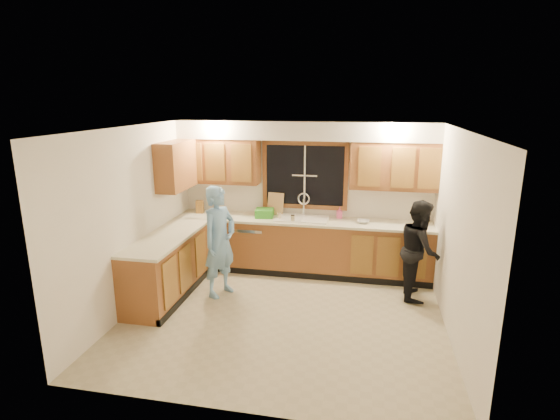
# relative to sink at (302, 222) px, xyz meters

# --- Properties ---
(floor) EXTENTS (4.20, 4.20, 0.00)m
(floor) POSITION_rel_sink_xyz_m (0.00, -1.60, -0.86)
(floor) COLOR #B7AC8D
(floor) RESTS_ON ground
(ceiling) EXTENTS (4.20, 4.20, 0.00)m
(ceiling) POSITION_rel_sink_xyz_m (0.00, -1.60, 1.64)
(ceiling) COLOR silver
(wall_back) EXTENTS (4.20, 0.00, 4.20)m
(wall_back) POSITION_rel_sink_xyz_m (0.00, 0.30, 0.39)
(wall_back) COLOR white
(wall_back) RESTS_ON ground
(wall_left) EXTENTS (0.00, 3.80, 3.80)m
(wall_left) POSITION_rel_sink_xyz_m (-2.10, -1.60, 0.39)
(wall_left) COLOR white
(wall_left) RESTS_ON ground
(wall_right) EXTENTS (0.00, 3.80, 3.80)m
(wall_right) POSITION_rel_sink_xyz_m (2.10, -1.60, 0.39)
(wall_right) COLOR white
(wall_right) RESTS_ON ground
(base_cabinets_back) EXTENTS (4.20, 0.60, 0.88)m
(base_cabinets_back) POSITION_rel_sink_xyz_m (0.00, -0.00, -0.42)
(base_cabinets_back) COLOR brown
(base_cabinets_back) RESTS_ON ground
(base_cabinets_left) EXTENTS (0.60, 1.90, 0.88)m
(base_cabinets_left) POSITION_rel_sink_xyz_m (-1.80, -1.25, -0.42)
(base_cabinets_left) COLOR brown
(base_cabinets_left) RESTS_ON ground
(countertop_back) EXTENTS (4.20, 0.63, 0.04)m
(countertop_back) POSITION_rel_sink_xyz_m (0.00, -0.02, 0.04)
(countertop_back) COLOR beige
(countertop_back) RESTS_ON base_cabinets_back
(countertop_left) EXTENTS (0.63, 1.90, 0.04)m
(countertop_left) POSITION_rel_sink_xyz_m (-1.79, -1.25, 0.04)
(countertop_left) COLOR beige
(countertop_left) RESTS_ON base_cabinets_left
(upper_cabinets_left) EXTENTS (1.35, 0.33, 0.75)m
(upper_cabinets_left) POSITION_rel_sink_xyz_m (-1.43, 0.13, 0.96)
(upper_cabinets_left) COLOR brown
(upper_cabinets_left) RESTS_ON wall_back
(upper_cabinets_right) EXTENTS (1.35, 0.33, 0.75)m
(upper_cabinets_right) POSITION_rel_sink_xyz_m (1.43, 0.13, 0.96)
(upper_cabinets_right) COLOR brown
(upper_cabinets_right) RESTS_ON wall_back
(upper_cabinets_return) EXTENTS (0.33, 0.90, 0.75)m
(upper_cabinets_return) POSITION_rel_sink_xyz_m (-1.94, -0.48, 0.96)
(upper_cabinets_return) COLOR brown
(upper_cabinets_return) RESTS_ON wall_left
(soffit) EXTENTS (4.20, 0.35, 0.30)m
(soffit) POSITION_rel_sink_xyz_m (0.00, 0.12, 1.49)
(soffit) COLOR silver
(soffit) RESTS_ON wall_back
(window_frame) EXTENTS (1.44, 0.03, 1.14)m
(window_frame) POSITION_rel_sink_xyz_m (0.00, 0.29, 0.74)
(window_frame) COLOR black
(window_frame) RESTS_ON wall_back
(sink) EXTENTS (0.86, 0.52, 0.57)m
(sink) POSITION_rel_sink_xyz_m (0.00, 0.00, 0.00)
(sink) COLOR white
(sink) RESTS_ON countertop_back
(dishwasher) EXTENTS (0.60, 0.56, 0.82)m
(dishwasher) POSITION_rel_sink_xyz_m (-0.85, -0.01, -0.45)
(dishwasher) COLOR white
(dishwasher) RESTS_ON floor
(stove) EXTENTS (0.58, 0.75, 0.90)m
(stove) POSITION_rel_sink_xyz_m (-1.80, -1.82, -0.41)
(stove) COLOR white
(stove) RESTS_ON floor
(man) EXTENTS (0.61, 0.71, 1.65)m
(man) POSITION_rel_sink_xyz_m (-1.05, -1.09, -0.04)
(man) COLOR #76ABDF
(man) RESTS_ON floor
(woman) EXTENTS (0.56, 0.71, 1.46)m
(woman) POSITION_rel_sink_xyz_m (1.81, -0.61, -0.14)
(woman) COLOR black
(woman) RESTS_ON floor
(knife_block) EXTENTS (0.13, 0.12, 0.22)m
(knife_block) POSITION_rel_sink_xyz_m (-1.79, 0.05, 0.17)
(knife_block) COLOR #9E6B2B
(knife_block) RESTS_ON countertop_back
(cutting_board) EXTENTS (0.29, 0.14, 0.37)m
(cutting_board) POSITION_rel_sink_xyz_m (-0.49, 0.22, 0.24)
(cutting_board) COLOR tan
(cutting_board) RESTS_ON countertop_back
(dish_crate) EXTENTS (0.33, 0.31, 0.14)m
(dish_crate) POSITION_rel_sink_xyz_m (-0.63, 0.01, 0.12)
(dish_crate) COLOR green
(dish_crate) RESTS_ON countertop_back
(soap_bottle) EXTENTS (0.10, 0.11, 0.19)m
(soap_bottle) POSITION_rel_sink_xyz_m (0.60, 0.18, 0.15)
(soap_bottle) COLOR #EE5A9A
(soap_bottle) RESTS_ON countertop_back
(bowl) EXTENTS (0.23, 0.23, 0.05)m
(bowl) POSITION_rel_sink_xyz_m (1.00, -0.04, 0.08)
(bowl) COLOR silver
(bowl) RESTS_ON countertop_back
(can_left) EXTENTS (0.08, 0.08, 0.12)m
(can_left) POSITION_rel_sink_xyz_m (-0.36, -0.09, 0.12)
(can_left) COLOR #C0B494
(can_left) RESTS_ON countertop_back
(can_right) EXTENTS (0.08, 0.08, 0.12)m
(can_right) POSITION_rel_sink_xyz_m (-0.11, -0.22, 0.11)
(can_right) COLOR #C0B494
(can_right) RESTS_ON countertop_back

